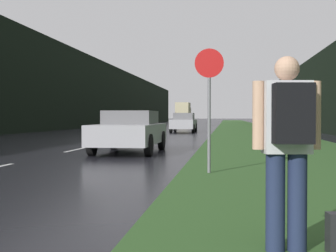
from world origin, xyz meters
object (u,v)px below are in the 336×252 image
(car_oncoming, at_px, (142,122))
(delivery_truck, at_px, (183,113))
(stop_sign, at_px, (209,98))
(car_passing_far, at_px, (184,123))
(car_passing_near, at_px, (130,131))
(hitchhiker_with_backpack, at_px, (288,141))

(car_oncoming, height_order, delivery_truck, delivery_truck)
(stop_sign, distance_m, delivery_truck, 75.70)
(stop_sign, xyz_separation_m, car_passing_far, (-2.92, 26.18, -0.85))
(car_passing_far, height_order, delivery_truck, delivery_truck)
(car_passing_far, distance_m, car_oncoming, 8.21)
(car_oncoming, xyz_separation_m, delivery_truck, (-0.00, 42.30, 1.19))
(car_passing_near, bearing_deg, car_passing_far, -90.00)
(car_passing_near, bearing_deg, car_oncoming, -80.62)
(delivery_truck, bearing_deg, car_passing_far, -84.75)
(stop_sign, xyz_separation_m, delivery_truck, (-7.44, 75.33, 0.33))
(car_oncoming, bearing_deg, car_passing_far, -56.60)
(hitchhiker_with_backpack, relative_size, car_passing_far, 0.38)
(car_passing_near, bearing_deg, stop_sign, 117.26)
(car_oncoming, bearing_deg, delivery_truck, 90.00)
(car_passing_far, height_order, car_oncoming, car_oncoming)
(stop_sign, distance_m, hitchhiker_with_backpack, 5.93)
(car_passing_far, bearing_deg, stop_sign, 96.36)
(stop_sign, relative_size, car_passing_far, 0.58)
(car_oncoming, bearing_deg, stop_sign, -77.31)
(stop_sign, relative_size, car_oncoming, 0.67)
(hitchhiker_with_backpack, distance_m, delivery_truck, 81.59)
(delivery_truck, bearing_deg, stop_sign, -84.36)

